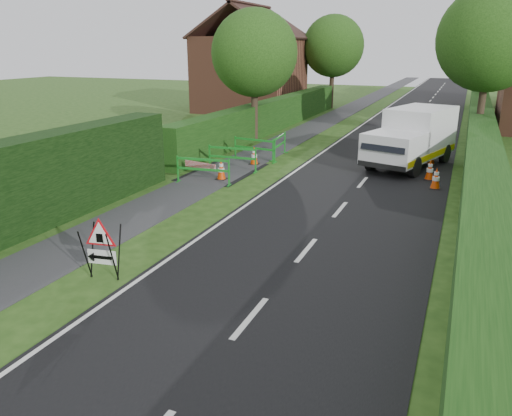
# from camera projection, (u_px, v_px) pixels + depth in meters

# --- Properties ---
(ground) EXTENTS (120.00, 120.00, 0.00)m
(ground) POSITION_uv_depth(u_px,v_px,m) (106.00, 317.00, 9.31)
(ground) COLOR #224313
(ground) RESTS_ON ground
(road_surface) EXTENTS (6.00, 90.00, 0.02)m
(road_surface) POSITION_uv_depth(u_px,v_px,m) (422.00, 111.00, 39.08)
(road_surface) COLOR black
(road_surface) RESTS_ON ground
(footpath) EXTENTS (2.00, 90.00, 0.02)m
(footpath) POSITION_uv_depth(u_px,v_px,m) (353.00, 108.00, 41.10)
(footpath) COLOR #2D2D30
(footpath) RESTS_ON ground
(hedge_west_far) EXTENTS (1.00, 24.00, 1.80)m
(hedge_west_far) POSITION_uv_depth(u_px,v_px,m) (274.00, 129.00, 30.44)
(hedge_west_far) COLOR #14380F
(hedge_west_far) RESTS_ON ground
(hedge_east) EXTENTS (1.20, 50.00, 1.50)m
(hedge_east) POSITION_uv_depth(u_px,v_px,m) (479.00, 167.00, 20.95)
(hedge_east) COLOR #14380F
(hedge_east) RESTS_ON ground
(house_west) EXTENTS (7.50, 7.40, 7.88)m
(house_west) POSITION_uv_depth(u_px,v_px,m) (251.00, 72.00, 38.40)
(house_west) COLOR brown
(house_west) RESTS_ON ground
(tree_nw) EXTENTS (4.40, 4.40, 6.70)m
(tree_nw) POSITION_uv_depth(u_px,v_px,m) (254.00, 53.00, 25.40)
(tree_nw) COLOR #2D2116
(tree_nw) RESTS_ON ground
(tree_ne) EXTENTS (5.20, 5.20, 7.79)m
(tree_ne) POSITION_uv_depth(u_px,v_px,m) (490.00, 39.00, 24.65)
(tree_ne) COLOR #2D2116
(tree_ne) RESTS_ON ground
(tree_fw) EXTENTS (4.80, 4.80, 7.24)m
(tree_fw) POSITION_uv_depth(u_px,v_px,m) (333.00, 46.00, 39.33)
(tree_fw) COLOR #2D2116
(tree_fw) RESTS_ON ground
(tree_fe) EXTENTS (4.20, 4.20, 6.33)m
(tree_fe) POSITION_uv_depth(u_px,v_px,m) (483.00, 54.00, 38.97)
(tree_fe) COLOR #2D2116
(tree_fe) RESTS_ON ground
(triangle_sign) EXTENTS (0.93, 0.93, 1.18)m
(triangle_sign) POSITION_uv_depth(u_px,v_px,m) (99.00, 244.00, 10.57)
(triangle_sign) COLOR black
(triangle_sign) RESTS_ON ground
(works_van) EXTENTS (3.41, 5.54, 2.37)m
(works_van) POSITION_uv_depth(u_px,v_px,m) (413.00, 136.00, 20.75)
(works_van) COLOR silver
(works_van) RESTS_ON ground
(traffic_cone_0) EXTENTS (0.38, 0.38, 0.79)m
(traffic_cone_0) POSITION_uv_depth(u_px,v_px,m) (436.00, 178.00, 17.57)
(traffic_cone_0) COLOR black
(traffic_cone_0) RESTS_ON ground
(traffic_cone_1) EXTENTS (0.38, 0.38, 0.79)m
(traffic_cone_1) POSITION_uv_depth(u_px,v_px,m) (430.00, 170.00, 18.76)
(traffic_cone_1) COLOR black
(traffic_cone_1) RESTS_ON ground
(traffic_cone_2) EXTENTS (0.38, 0.38, 0.79)m
(traffic_cone_2) POSITION_uv_depth(u_px,v_px,m) (431.00, 155.00, 21.26)
(traffic_cone_2) COLOR black
(traffic_cone_2) RESTS_ON ground
(traffic_cone_3) EXTENTS (0.38, 0.38, 0.79)m
(traffic_cone_3) POSITION_uv_depth(u_px,v_px,m) (221.00, 170.00, 18.80)
(traffic_cone_3) COLOR black
(traffic_cone_3) RESTS_ON ground
(traffic_cone_4) EXTENTS (0.38, 0.38, 0.79)m
(traffic_cone_4) POSITION_uv_depth(u_px,v_px,m) (254.00, 156.00, 21.21)
(traffic_cone_4) COLOR black
(traffic_cone_4) RESTS_ON ground
(ped_barrier_0) EXTENTS (2.09, 0.59, 1.00)m
(ped_barrier_0) POSITION_uv_depth(u_px,v_px,m) (203.00, 167.00, 18.13)
(ped_barrier_0) COLOR #167C1F
(ped_barrier_0) RESTS_ON ground
(ped_barrier_1) EXTENTS (2.08, 0.47, 1.00)m
(ped_barrier_1) POSITION_uv_depth(u_px,v_px,m) (232.00, 155.00, 20.09)
(ped_barrier_1) COLOR #167C1F
(ped_barrier_1) RESTS_ON ground
(ped_barrier_2) EXTENTS (2.09, 0.60, 1.00)m
(ped_barrier_2) POSITION_uv_depth(u_px,v_px,m) (255.00, 146.00, 21.91)
(ped_barrier_2) COLOR #167C1F
(ped_barrier_2) RESTS_ON ground
(ped_barrier_3) EXTENTS (0.52, 2.08, 1.00)m
(ped_barrier_3) POSITION_uv_depth(u_px,v_px,m) (279.00, 143.00, 22.60)
(ped_barrier_3) COLOR #167C1F
(ped_barrier_3) RESTS_ON ground
(redwhite_plank) EXTENTS (1.48, 0.34, 0.25)m
(redwhite_plank) POSITION_uv_depth(u_px,v_px,m) (200.00, 177.00, 19.35)
(redwhite_plank) COLOR red
(redwhite_plank) RESTS_ON ground
(hatchback_car) EXTENTS (1.71, 3.82, 1.27)m
(hatchback_car) POSITION_uv_depth(u_px,v_px,m) (418.00, 114.00, 32.33)
(hatchback_car) COLOR white
(hatchback_car) RESTS_ON ground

